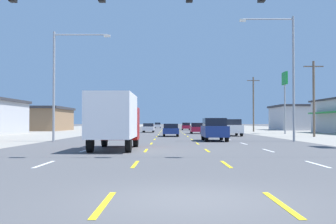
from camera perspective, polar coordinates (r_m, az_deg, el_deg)
name	(u,v)px	position (r m, az deg, el deg)	size (l,w,h in m)	color
ground_plane	(171,131)	(74.49, 0.41, -2.71)	(572.00, 572.00, 0.00)	#4C4C4F
lot_apron_left	(38,131)	(78.34, -18.02, -2.58)	(28.00, 440.00, 0.01)	gray
lot_apron_right	(304,131)	(78.65, 18.78, -2.57)	(28.00, 440.00, 0.01)	gray
lane_markings	(170,128)	(112.98, 0.29, -2.29)	(10.64, 227.60, 0.01)	white
signal_span_wire	(170,40)	(18.37, 0.26, 10.20)	(25.54, 0.53, 9.01)	brown
box_truck_inner_left_nearest	(115,119)	(23.92, -7.53, -0.94)	(2.40, 7.20, 3.23)	red
suv_inner_right_near	(215,129)	(35.11, 6.62, -2.43)	(1.98, 4.90, 1.98)	navy
sedan_center_turn_mid	(171,130)	(46.22, 0.44, -2.54)	(1.80, 4.50, 1.46)	navy
suv_far_right_midfar	(232,127)	(48.40, 9.09, -2.15)	(1.98, 4.90, 1.98)	white
hatchback_inner_right_far	(197,128)	(57.21, 4.12, -2.30)	(1.72, 3.90, 1.54)	maroon
sedan_inner_left_farther	(149,128)	(64.76, -2.73, -2.23)	(1.80, 4.50, 1.46)	silver
hatchback_far_left_farthest	(134,127)	(75.23, -4.79, -2.10)	(1.72, 3.90, 1.54)	#235B2D
hatchback_inner_right_distant_a	(186,126)	(84.42, 2.60, -2.03)	(1.72, 3.90, 1.54)	maroon
hatchback_inner_left_distant_b	(158,125)	(114.27, -1.43, -1.89)	(1.72, 3.90, 1.54)	silver
storefront_left_row_2	(32,119)	(83.72, -18.70, -0.90)	(13.76, 15.08, 4.62)	#8C6B4C
storefront_right_row_2	(308,118)	(89.65, 19.22, -0.75)	(14.06, 12.54, 5.20)	#B2B2B7
pole_sign_right_row_1	(285,86)	(58.65, 16.27, 3.50)	(0.24, 2.20, 8.67)	gray
streetlight_left_row_0	(61,76)	(35.30, -14.98, 4.89)	(4.85, 0.26, 9.31)	gray
streetlight_right_row_0	(288,69)	(35.67, 16.70, 5.92)	(4.65, 0.26, 10.64)	gray
utility_pole_right_row_0	(314,97)	(47.43, 20.02, 1.99)	(2.20, 0.26, 8.43)	brown
utility_pole_right_row_1	(254,103)	(70.69, 12.07, 1.23)	(2.20, 0.26, 9.42)	brown
utility_pole_left_row_2	(114,110)	(105.95, -7.71, 0.34)	(2.20, 0.26, 9.48)	brown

